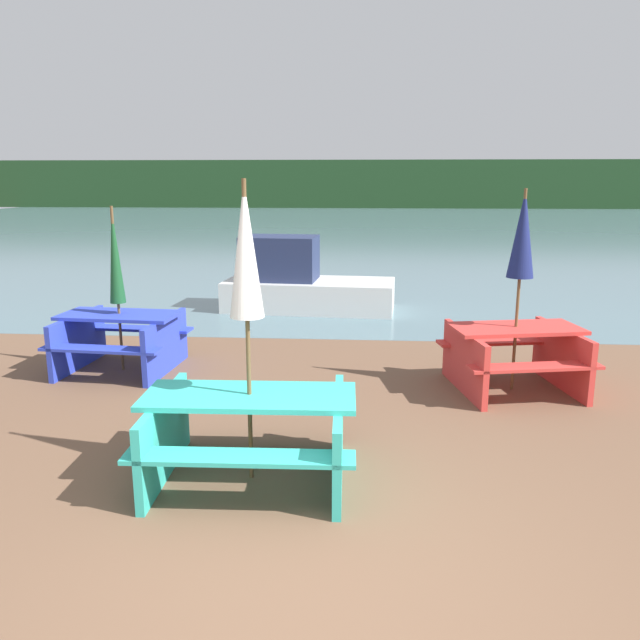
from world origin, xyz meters
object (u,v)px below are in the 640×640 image
Objects in this scene: picnic_table_blue at (121,337)px; umbrella_white at (246,253)px; umbrella_navy at (523,235)px; boat at (300,283)px; umbrella_darkgreen at (115,257)px; picnic_table_red at (514,352)px; picnic_table_teal at (250,427)px.

umbrella_white is at bearing -52.25° from picnic_table_blue.
umbrella_navy is 0.72× the size of boat.
picnic_table_red is at bearing -5.01° from umbrella_darkgreen.
picnic_table_teal is at bearing -52.25° from umbrella_darkgreen.
picnic_table_red is 0.52× the size of boat.
umbrella_white is (-2.74, -2.48, 0.07)m from umbrella_navy.
umbrella_navy is (0.00, 0.00, 1.39)m from picnic_table_red.
picnic_table_red is 5.01m from picnic_table_blue.
umbrella_navy is 0.96× the size of umbrella_white.
picnic_table_blue is at bearing 127.75° from picnic_table_teal.
umbrella_white is at bearing -137.91° from picnic_table_red.
picnic_table_teal is 0.72× the size of umbrella_white.
picnic_table_blue reaches higher than picnic_table_teal.
picnic_table_red is 0.70× the size of umbrella_white.
umbrella_navy is at bearing 42.09° from umbrella_white.
picnic_table_red is 1.08× the size of picnic_table_blue.
boat is (-0.29, 7.00, 0.05)m from picnic_table_teal.
umbrella_white is at bearing -83.15° from boat.
picnic_table_teal is 3.68m from picnic_table_blue.
picnic_table_blue is 4.53m from boat.
picnic_table_teal is 1.47m from umbrella_white.
umbrella_white reaches higher than picnic_table_blue.
umbrella_navy is 3.69m from umbrella_white.
picnic_table_red is 0.81× the size of umbrella_darkgreen.
umbrella_white is 7.15m from boat.
boat reaches higher than picnic_table_blue.
boat is (-3.03, 4.52, -1.35)m from umbrella_navy.
umbrella_navy reaches higher than picnic_table_red.
picnic_table_teal is 3.83m from umbrella_darkgreen.
umbrella_darkgreen is 0.65× the size of boat.
umbrella_darkgreen reaches higher than picnic_table_red.
umbrella_navy is at bearing -51.71° from boat.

